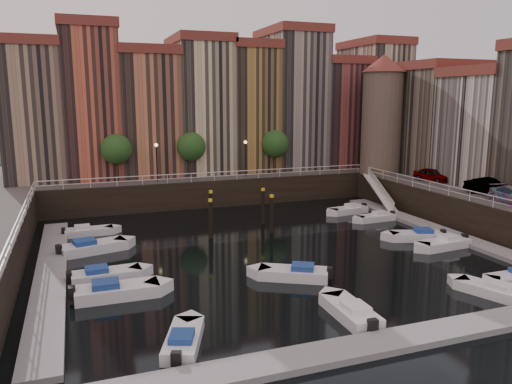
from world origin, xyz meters
name	(u,v)px	position (x,y,z in m)	size (l,w,h in m)	color
ground	(268,248)	(0.00, 0.00, 0.00)	(200.00, 200.00, 0.00)	black
quay_far	(194,180)	(0.00, 26.00, 1.50)	(80.00, 20.00, 3.00)	black
dock_left	(51,274)	(-16.20, -1.00, 0.17)	(2.00, 28.00, 0.35)	gray
dock_right	(440,231)	(16.20, -1.00, 0.17)	(2.00, 28.00, 0.35)	gray
dock_near	(394,341)	(0.00, -17.00, 0.17)	(30.00, 2.00, 0.35)	gray
mountains	(132,112)	(1.72, 110.00, 7.92)	(145.00, 100.00, 18.00)	#2D382D
far_terrace	(223,106)	(3.31, 23.50, 10.95)	(48.70, 10.30, 17.50)	#9C7E63
right_terrace	(496,121)	(26.50, 3.80, 9.56)	(9.30, 24.30, 14.00)	#6E6553
corner_tower	(382,113)	(20.00, 14.50, 10.19)	(5.20, 5.20, 13.80)	#6B5B4C
promenade_trees	(197,147)	(-1.33, 18.20, 6.58)	(21.20, 3.20, 5.20)	black
street_lamps	(202,154)	(-1.00, 17.20, 5.90)	(10.36, 0.36, 4.18)	black
railings	(248,191)	(0.00, 4.88, 3.79)	(36.08, 34.04, 0.52)	white
gangway	(379,190)	(17.10, 10.00, 1.92)	(2.78, 8.32, 3.73)	white
mooring_pilings	(239,213)	(-0.41, 6.05, 1.65)	(6.39, 4.23, 3.78)	black
boat_left_1	(115,291)	(-12.38, -6.28, 0.41)	(5.25, 1.96, 1.20)	white
boat_left_2	(105,275)	(-12.79, -3.09, 0.37)	(4.79, 1.96, 1.09)	white
boat_left_3	(92,247)	(-13.36, 3.65, 0.41)	(5.41, 3.08, 1.21)	white
boat_left_4	(88,231)	(-13.50, 9.09, 0.33)	(4.30, 1.63, 0.99)	white
boat_right_1	(444,244)	(13.37, -4.86, 0.36)	(4.78, 2.09, 1.08)	white
boat_right_2	(417,236)	(12.81, -2.20, 0.36)	(4.79, 3.01, 1.08)	white
boat_right_3	(376,217)	(13.38, 4.84, 0.32)	(4.19, 1.71, 0.95)	white
boat_right_4	(349,210)	(12.55, 8.65, 0.34)	(4.53, 2.28, 1.02)	white
boat_near_0	(183,340)	(-9.77, -13.70, 0.34)	(2.91, 4.41, 0.99)	white
boat_near_2	(351,312)	(-0.46, -13.69, 0.36)	(1.80, 4.70, 1.07)	white
boat_near_3	(492,291)	(9.28, -13.90, 0.34)	(2.95, 4.40, 0.99)	white
car_a	(432,176)	(21.62, 7.06, 3.71)	(1.67, 4.15, 1.41)	gray
car_b	(491,188)	(21.58, -1.13, 3.78)	(1.64, 4.72, 1.55)	gray
boat_extra_594	(295,273)	(-0.83, -7.11, 0.38)	(4.87, 3.81, 1.12)	white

